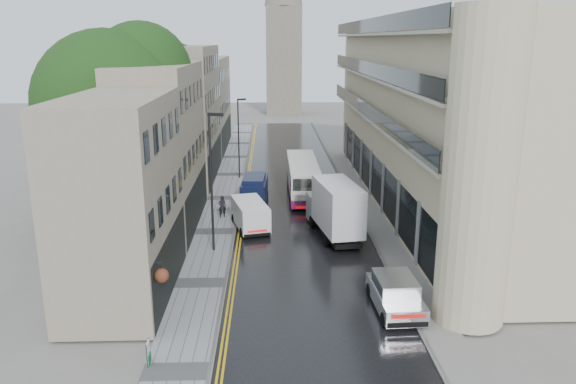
{
  "coord_description": "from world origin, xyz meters",
  "views": [
    {
      "loc": [
        -2.14,
        -16.88,
        12.71
      ],
      "look_at": [
        -0.95,
        18.0,
        3.16
      ],
      "focal_mm": 35.0,
      "sensor_mm": 36.0,
      "label": 1
    }
  ],
  "objects_px": {
    "tree_near": "(111,130)",
    "tree_far": "(155,115)",
    "cream_bus": "(291,187)",
    "pedestrian": "(222,207)",
    "navy_van": "(242,195)",
    "silver_hatchback": "(385,309)",
    "white_lorry": "(327,217)",
    "lamp_post_near": "(211,184)",
    "white_van": "(242,223)",
    "lamp_post_far": "(239,139)",
    "estate_sign": "(148,353)"
  },
  "relations": [
    {
      "from": "white_van",
      "to": "lamp_post_far",
      "type": "relative_size",
      "value": 0.6
    },
    {
      "from": "tree_far",
      "to": "navy_van",
      "type": "relative_size",
      "value": 2.64
    },
    {
      "from": "tree_near",
      "to": "lamp_post_far",
      "type": "xyz_separation_m",
      "value": [
        7.55,
        14.42,
        -3.16
      ]
    },
    {
      "from": "pedestrian",
      "to": "lamp_post_near",
      "type": "distance_m",
      "value": 7.4
    },
    {
      "from": "tree_near",
      "to": "silver_hatchback",
      "type": "bearing_deg",
      "value": -41.8
    },
    {
      "from": "lamp_post_near",
      "to": "pedestrian",
      "type": "bearing_deg",
      "value": 108.68
    },
    {
      "from": "pedestrian",
      "to": "navy_van",
      "type": "bearing_deg",
      "value": -138.97
    },
    {
      "from": "navy_van",
      "to": "estate_sign",
      "type": "xyz_separation_m",
      "value": [
        -2.78,
        -21.24,
        -0.63
      ]
    },
    {
      "from": "cream_bus",
      "to": "white_van",
      "type": "distance_m",
      "value": 8.4
    },
    {
      "from": "white_lorry",
      "to": "pedestrian",
      "type": "height_order",
      "value": "white_lorry"
    },
    {
      "from": "white_van",
      "to": "lamp_post_far",
      "type": "height_order",
      "value": "lamp_post_far"
    },
    {
      "from": "silver_hatchback",
      "to": "navy_van",
      "type": "bearing_deg",
      "value": 109.6
    },
    {
      "from": "lamp_post_near",
      "to": "navy_van",
      "type": "bearing_deg",
      "value": 100.1
    },
    {
      "from": "tree_far",
      "to": "cream_bus",
      "type": "distance_m",
      "value": 14.59
    },
    {
      "from": "white_lorry",
      "to": "lamp_post_near",
      "type": "height_order",
      "value": "lamp_post_near"
    },
    {
      "from": "tree_far",
      "to": "navy_van",
      "type": "distance_m",
      "value": 12.7
    },
    {
      "from": "navy_van",
      "to": "lamp_post_far",
      "type": "distance_m",
      "value": 10.33
    },
    {
      "from": "tree_near",
      "to": "lamp_post_near",
      "type": "relative_size",
      "value": 1.65
    },
    {
      "from": "pedestrian",
      "to": "lamp_post_far",
      "type": "xyz_separation_m",
      "value": [
        0.65,
        12.13,
        2.85
      ]
    },
    {
      "from": "cream_bus",
      "to": "navy_van",
      "type": "bearing_deg",
      "value": -159.75
    },
    {
      "from": "white_lorry",
      "to": "white_van",
      "type": "distance_m",
      "value": 5.75
    },
    {
      "from": "lamp_post_near",
      "to": "tree_far",
      "type": "bearing_deg",
      "value": 129.72
    },
    {
      "from": "white_lorry",
      "to": "silver_hatchback",
      "type": "xyz_separation_m",
      "value": [
        1.63,
        -10.32,
        -1.06
      ]
    },
    {
      "from": "tree_near",
      "to": "tree_far",
      "type": "xyz_separation_m",
      "value": [
        0.3,
        13.0,
        -0.72
      ]
    },
    {
      "from": "lamp_post_far",
      "to": "white_lorry",
      "type": "bearing_deg",
      "value": -90.36
    },
    {
      "from": "white_van",
      "to": "pedestrian",
      "type": "relative_size",
      "value": 2.73
    },
    {
      "from": "tree_near",
      "to": "pedestrian",
      "type": "distance_m",
      "value": 9.44
    },
    {
      "from": "navy_van",
      "to": "lamp_post_near",
      "type": "height_order",
      "value": "lamp_post_near"
    },
    {
      "from": "white_lorry",
      "to": "white_van",
      "type": "relative_size",
      "value": 1.64
    },
    {
      "from": "tree_far",
      "to": "white_van",
      "type": "bearing_deg",
      "value": -60.85
    },
    {
      "from": "pedestrian",
      "to": "lamp_post_near",
      "type": "height_order",
      "value": "lamp_post_near"
    },
    {
      "from": "navy_van",
      "to": "estate_sign",
      "type": "distance_m",
      "value": 21.43
    },
    {
      "from": "white_van",
      "to": "lamp_post_far",
      "type": "xyz_separation_m",
      "value": [
        -0.98,
        16.19,
        2.76
      ]
    },
    {
      "from": "tree_far",
      "to": "estate_sign",
      "type": "bearing_deg",
      "value": -80.2
    },
    {
      "from": "cream_bus",
      "to": "pedestrian",
      "type": "relative_size",
      "value": 6.4
    },
    {
      "from": "cream_bus",
      "to": "navy_van",
      "type": "distance_m",
      "value": 4.11
    },
    {
      "from": "cream_bus",
      "to": "pedestrian",
      "type": "distance_m",
      "value": 6.29
    },
    {
      "from": "white_lorry",
      "to": "pedestrian",
      "type": "xyz_separation_m",
      "value": [
        -7.01,
        5.87,
        -0.99
      ]
    },
    {
      "from": "lamp_post_far",
      "to": "estate_sign",
      "type": "height_order",
      "value": "lamp_post_far"
    },
    {
      "from": "silver_hatchback",
      "to": "estate_sign",
      "type": "xyz_separation_m",
      "value": [
        -10.1,
        -2.91,
        -0.27
      ]
    },
    {
      "from": "tree_far",
      "to": "tree_near",
      "type": "bearing_deg",
      "value": -91.32
    },
    {
      "from": "cream_bus",
      "to": "estate_sign",
      "type": "distance_m",
      "value": 23.61
    },
    {
      "from": "white_lorry",
      "to": "navy_van",
      "type": "distance_m",
      "value": 9.85
    },
    {
      "from": "silver_hatchback",
      "to": "white_lorry",
      "type": "bearing_deg",
      "value": 96.83
    },
    {
      "from": "silver_hatchback",
      "to": "lamp_post_far",
      "type": "relative_size",
      "value": 0.61
    },
    {
      "from": "tree_far",
      "to": "lamp_post_far",
      "type": "height_order",
      "value": "tree_far"
    },
    {
      "from": "tree_far",
      "to": "pedestrian",
      "type": "bearing_deg",
      "value": -58.34
    },
    {
      "from": "tree_near",
      "to": "cream_bus",
      "type": "relative_size",
      "value": 1.34
    },
    {
      "from": "white_lorry",
      "to": "white_van",
      "type": "bearing_deg",
      "value": 152.05
    },
    {
      "from": "navy_van",
      "to": "tree_near",
      "type": "bearing_deg",
      "value": -148.69
    }
  ]
}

